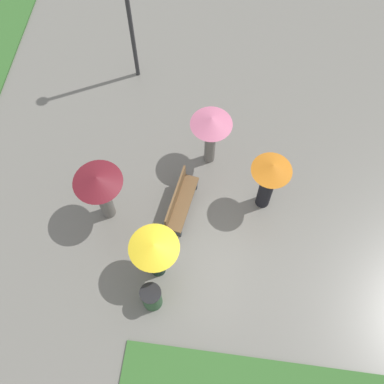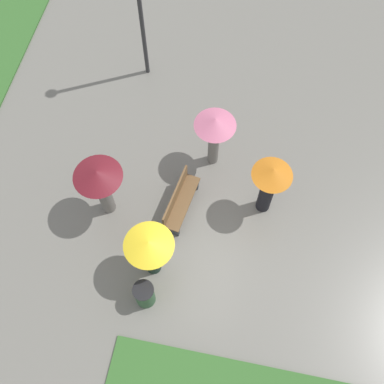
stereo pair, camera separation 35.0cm
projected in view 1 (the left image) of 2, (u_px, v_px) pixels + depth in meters
ground_plane at (198, 256)px, 12.09m from camera, size 90.00×90.00×0.00m
park_bench at (180, 201)px, 12.25m from camera, size 1.66×0.67×0.90m
trash_bin at (152, 297)px, 11.19m from camera, size 0.50×0.50×0.85m
crowd_person_yellow at (155, 253)px, 10.81m from camera, size 1.14×1.14×1.78m
crowd_person_maroon at (100, 187)px, 11.31m from camera, size 1.18×1.18×1.97m
crowd_person_pink at (211, 128)px, 11.99m from camera, size 1.06×1.06×1.95m
crowd_person_orange at (269, 177)px, 11.52m from camera, size 0.98×0.98×2.00m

